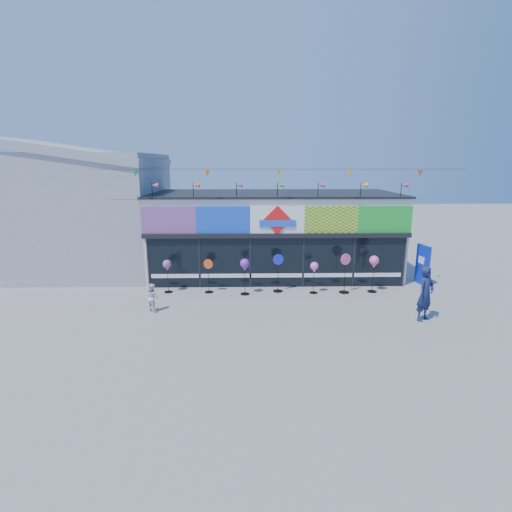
{
  "coord_description": "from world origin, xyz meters",
  "views": [
    {
      "loc": [
        -1.29,
        -14.1,
        5.6
      ],
      "look_at": [
        -0.97,
        2.0,
        1.79
      ],
      "focal_mm": 28.0,
      "sensor_mm": 36.0,
      "label": 1
    }
  ],
  "objects_px": {
    "spinner_3": "(278,272)",
    "child": "(152,297)",
    "spinner_4": "(314,268)",
    "spinner_5": "(345,272)",
    "spinner_6": "(374,263)",
    "blue_sign": "(423,265)",
    "spinner_1": "(209,275)",
    "spinner_0": "(167,266)",
    "spinner_2": "(245,266)",
    "adult_man": "(425,294)"
  },
  "relations": [
    {
      "from": "spinner_2",
      "to": "spinner_1",
      "type": "bearing_deg",
      "value": 169.65
    },
    {
      "from": "blue_sign",
      "to": "spinner_6",
      "type": "height_order",
      "value": "blue_sign"
    },
    {
      "from": "blue_sign",
      "to": "spinner_0",
      "type": "distance_m",
      "value": 11.68
    },
    {
      "from": "spinner_5",
      "to": "child",
      "type": "height_order",
      "value": "spinner_5"
    },
    {
      "from": "spinner_2",
      "to": "spinner_4",
      "type": "distance_m",
      "value": 3.01
    },
    {
      "from": "blue_sign",
      "to": "spinner_4",
      "type": "distance_m",
      "value": 5.4
    },
    {
      "from": "spinner_0",
      "to": "spinner_2",
      "type": "distance_m",
      "value": 3.39
    },
    {
      "from": "spinner_2",
      "to": "spinner_4",
      "type": "xyz_separation_m",
      "value": [
        3.0,
        0.11,
        -0.15
      ]
    },
    {
      "from": "spinner_4",
      "to": "spinner_5",
      "type": "xyz_separation_m",
      "value": [
        1.35,
        0.02,
        -0.19
      ]
    },
    {
      "from": "spinner_0",
      "to": "child",
      "type": "distance_m",
      "value": 2.33
    },
    {
      "from": "spinner_0",
      "to": "spinner_5",
      "type": "relative_size",
      "value": 0.84
    },
    {
      "from": "child",
      "to": "spinner_4",
      "type": "bearing_deg",
      "value": -126.07
    },
    {
      "from": "spinner_2",
      "to": "spinner_5",
      "type": "relative_size",
      "value": 0.9
    },
    {
      "from": "spinner_1",
      "to": "spinner_4",
      "type": "relative_size",
      "value": 1.07
    },
    {
      "from": "blue_sign",
      "to": "spinner_2",
      "type": "height_order",
      "value": "blue_sign"
    },
    {
      "from": "spinner_5",
      "to": "blue_sign",
      "type": "bearing_deg",
      "value": 16.84
    },
    {
      "from": "spinner_0",
      "to": "spinner_6",
      "type": "bearing_deg",
      "value": -0.74
    },
    {
      "from": "blue_sign",
      "to": "spinner_1",
      "type": "bearing_deg",
      "value": 176.63
    },
    {
      "from": "spinner_0",
      "to": "spinner_1",
      "type": "height_order",
      "value": "spinner_1"
    },
    {
      "from": "spinner_3",
      "to": "spinner_0",
      "type": "bearing_deg",
      "value": -179.74
    },
    {
      "from": "spinner_6",
      "to": "spinner_2",
      "type": "bearing_deg",
      "value": -177.73
    },
    {
      "from": "spinner_1",
      "to": "spinner_3",
      "type": "height_order",
      "value": "spinner_3"
    },
    {
      "from": "spinner_4",
      "to": "spinner_1",
      "type": "bearing_deg",
      "value": 177.76
    },
    {
      "from": "spinner_3",
      "to": "adult_man",
      "type": "xyz_separation_m",
      "value": [
        5.03,
        -3.38,
        0.11
      ]
    },
    {
      "from": "spinner_5",
      "to": "spinner_6",
      "type": "xyz_separation_m",
      "value": [
        1.26,
        0.09,
        0.39
      ]
    },
    {
      "from": "spinner_2",
      "to": "spinner_5",
      "type": "xyz_separation_m",
      "value": [
        4.36,
        0.13,
        -0.34
      ]
    },
    {
      "from": "spinner_1",
      "to": "spinner_6",
      "type": "height_order",
      "value": "spinner_6"
    },
    {
      "from": "spinner_3",
      "to": "spinner_5",
      "type": "bearing_deg",
      "value": -4.43
    },
    {
      "from": "spinner_4",
      "to": "blue_sign",
      "type": "bearing_deg",
      "value": 12.92
    },
    {
      "from": "spinner_6",
      "to": "adult_man",
      "type": "bearing_deg",
      "value": -74.97
    },
    {
      "from": "spinner_3",
      "to": "spinner_5",
      "type": "distance_m",
      "value": 2.91
    },
    {
      "from": "spinner_4",
      "to": "spinner_5",
      "type": "bearing_deg",
      "value": 1.04
    },
    {
      "from": "spinner_3",
      "to": "spinner_5",
      "type": "relative_size",
      "value": 0.97
    },
    {
      "from": "spinner_0",
      "to": "spinner_6",
      "type": "height_order",
      "value": "spinner_6"
    },
    {
      "from": "spinner_4",
      "to": "adult_man",
      "type": "height_order",
      "value": "adult_man"
    },
    {
      "from": "spinner_6",
      "to": "child",
      "type": "relative_size",
      "value": 1.51
    },
    {
      "from": "spinner_1",
      "to": "spinner_6",
      "type": "xyz_separation_m",
      "value": [
        7.2,
        -0.07,
        0.52
      ]
    },
    {
      "from": "blue_sign",
      "to": "child",
      "type": "relative_size",
      "value": 1.71
    },
    {
      "from": "spinner_2",
      "to": "adult_man",
      "type": "distance_m",
      "value": 7.16
    },
    {
      "from": "spinner_3",
      "to": "child",
      "type": "relative_size",
      "value": 1.56
    },
    {
      "from": "spinner_6",
      "to": "spinner_5",
      "type": "bearing_deg",
      "value": -176.03
    },
    {
      "from": "spinner_3",
      "to": "child",
      "type": "xyz_separation_m",
      "value": [
        -4.99,
        -2.26,
        -0.35
      ]
    },
    {
      "from": "blue_sign",
      "to": "child",
      "type": "xyz_separation_m",
      "value": [
        -11.79,
        -3.21,
        -0.39
      ]
    },
    {
      "from": "spinner_5",
      "to": "child",
      "type": "xyz_separation_m",
      "value": [
        -7.89,
        -2.03,
        -0.38
      ]
    },
    {
      "from": "blue_sign",
      "to": "spinner_0",
      "type": "xyz_separation_m",
      "value": [
        -11.63,
        -0.98,
        0.24
      ]
    },
    {
      "from": "blue_sign",
      "to": "spinner_5",
      "type": "distance_m",
      "value": 4.08
    },
    {
      "from": "blue_sign",
      "to": "spinner_0",
      "type": "relative_size",
      "value": 1.27
    },
    {
      "from": "spinner_2",
      "to": "spinner_5",
      "type": "height_order",
      "value": "spinner_5"
    },
    {
      "from": "spinner_0",
      "to": "spinner_3",
      "type": "height_order",
      "value": "spinner_3"
    },
    {
      "from": "spinner_6",
      "to": "blue_sign",
      "type": "bearing_deg",
      "value": 22.51
    }
  ]
}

